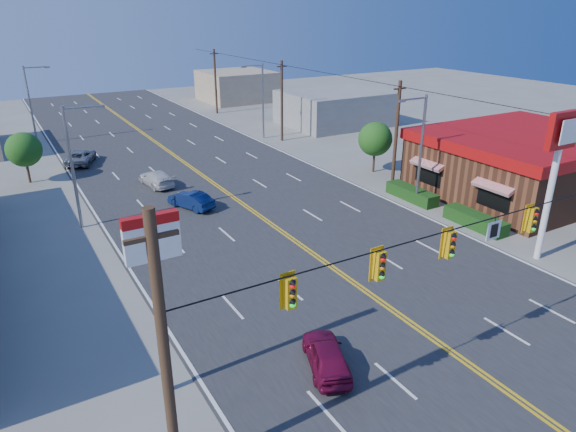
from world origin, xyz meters
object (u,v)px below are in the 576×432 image
kfc (523,163)px  car_white (156,179)px  car_blue (191,201)px  pizza_hut_sign (155,269)px  car_silver (80,157)px  kfc_pylon (557,157)px  signal_span (468,251)px  car_magenta (326,356)px

kfc → car_white: 28.84m
car_blue → car_white: 6.21m
kfc → car_blue: size_ratio=4.38×
pizza_hut_sign → car_silver: bearing=85.5°
car_silver → car_blue: bearing=128.6°
kfc_pylon → car_white: (-15.19, 23.76, -5.43)m
car_blue → signal_span: bearing=76.5°
car_magenta → car_silver: 35.61m
car_white → car_blue: bearing=89.2°
pizza_hut_sign → car_blue: bearing=67.0°
pizza_hut_sign → car_magenta: (5.87, -2.00, -4.57)m
signal_span → car_white: bearing=98.3°
signal_span → pizza_hut_sign: signal_span is taller
car_blue → car_silver: size_ratio=0.80×
car_blue → pizza_hut_sign: bearing=44.5°
pizza_hut_sign → signal_span: bearing=-20.2°
car_white → car_magenta: bearing=81.1°
car_silver → kfc: bearing=159.7°
kfc → pizza_hut_sign: size_ratio=2.38×
signal_span → car_magenta: signal_span is taller
car_magenta → car_blue: bearing=-73.8°
signal_span → car_blue: signal_span is taller
pizza_hut_sign → car_magenta: size_ratio=1.90×
pizza_hut_sign → car_silver: 33.87m
pizza_hut_sign → car_white: pizza_hut_sign is taller
kfc_pylon → pizza_hut_sign: size_ratio=1.24×
signal_span → car_white: signal_span is taller
car_blue → car_magenta: bearing=62.8°
signal_span → car_magenta: size_ratio=6.75×
car_white → kfc: bearing=140.0°
kfc_pylon → car_silver: (-19.37, 33.46, -5.40)m
signal_span → kfc_pylon: bearing=19.8°
kfc → kfc_pylon: bearing=-138.0°
signal_span → kfc_pylon: signal_span is taller
signal_span → car_blue: (-3.42, 21.58, -4.27)m
car_silver → car_white: bearing=135.0°
signal_span → kfc: bearing=30.9°
car_magenta → car_white: car_magenta is taller
pizza_hut_sign → car_magenta: 7.70m
car_magenta → car_white: (0.94, 25.76, -0.00)m
car_silver → car_magenta: bearing=116.9°
pizza_hut_sign → car_white: 25.13m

